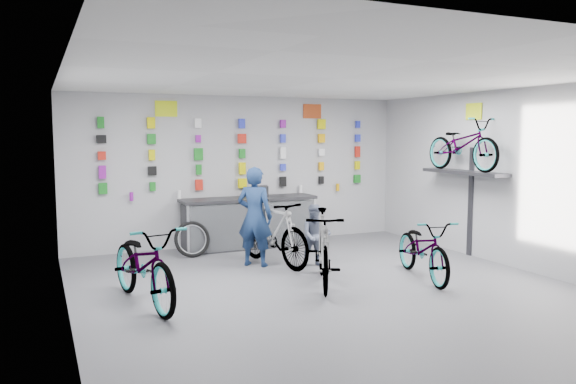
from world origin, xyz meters
name	(u,v)px	position (x,y,z in m)	size (l,w,h in m)	color
floor	(336,294)	(0.00, 0.00, 0.00)	(8.00, 8.00, 0.00)	#58585D
ceiling	(338,78)	(0.00, 0.00, 3.00)	(8.00, 8.00, 0.00)	white
wall_back	(241,171)	(0.00, 4.00, 1.50)	(7.00, 7.00, 0.00)	#B1B1B3
wall_left	(66,200)	(-3.50, 0.00, 1.50)	(8.00, 8.00, 0.00)	#B1B1B3
wall_right	(524,180)	(3.50, 0.00, 1.50)	(8.00, 8.00, 0.00)	#B1B1B3
counter	(249,223)	(0.00, 3.54, 0.49)	(2.70, 0.66, 1.00)	black
merch_wall	(237,157)	(-0.11, 3.93, 1.79)	(5.56, 0.08, 1.56)	#16791D
wall_bracket	(465,177)	(3.33, 1.20, 1.46)	(0.39, 1.90, 2.00)	#333338
sign_left	(166,109)	(-1.50, 3.98, 2.72)	(0.42, 0.02, 0.30)	#DCF317
sign_right	(312,111)	(1.60, 3.98, 2.72)	(0.42, 0.02, 0.30)	#B9451B
sign_side	(474,111)	(3.48, 1.20, 2.65)	(0.02, 0.40, 0.30)	#DCF317
bike_left	(144,264)	(-2.56, 0.59, 0.55)	(0.72, 2.08, 1.09)	gray
bike_center	(323,248)	(0.03, 0.45, 0.57)	(0.53, 1.88, 1.13)	gray
bike_right	(423,248)	(1.64, 0.18, 0.48)	(0.64, 1.82, 0.96)	gray
bike_service	(273,232)	(-0.14, 1.97, 0.58)	(0.54, 1.92, 1.15)	gray
bike_wall	(463,145)	(3.25, 1.20, 2.05)	(0.63, 1.80, 0.95)	gray
clerk	(255,217)	(-0.44, 2.05, 0.85)	(0.62, 0.41, 1.70)	navy
customer	(316,236)	(0.47, 1.57, 0.53)	(0.52, 0.40, 1.06)	#50596F
spare_wheel	(192,239)	(-1.25, 3.17, 0.32)	(0.68, 0.26, 0.67)	black
register	(261,191)	(0.25, 3.55, 1.11)	(0.28, 0.30, 0.22)	black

